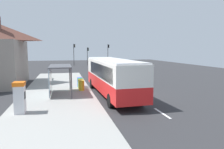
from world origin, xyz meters
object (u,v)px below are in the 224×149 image
object	(u,v)px
bus_shelter	(57,72)
recycling_bin_orange	(81,84)
sedan_near	(98,63)
recycling_bin_green	(80,83)
recycling_bin_yellow	(82,85)
traffic_light_near_side	(108,51)
white_van	(102,62)
bus	(112,75)
recycling_bin_blue	(80,82)
traffic_light_far_side	(74,51)
traffic_light_median	(88,53)
ticket_machine	(20,97)

from	to	relation	value
bus_shelter	recycling_bin_orange	bearing A→B (deg)	41.16
recycling_bin_orange	sedan_near	bearing A→B (deg)	77.18
sedan_near	recycling_bin_green	world-z (taller)	sedan_near
recycling_bin_yellow	traffic_light_near_side	distance (m)	34.39
recycling_bin_yellow	white_van	bearing A→B (deg)	75.14
recycling_bin_yellow	bus	bearing A→B (deg)	-39.09
traffic_light_near_side	bus_shelter	world-z (taller)	traffic_light_near_side
recycling_bin_yellow	sedan_near	bearing A→B (deg)	77.48
bus	recycling_bin_orange	distance (m)	3.87
recycling_bin_yellow	recycling_bin_blue	xyz separation A→B (m)	(0.00, 2.10, 0.00)
recycling_bin_green	traffic_light_far_side	distance (m)	32.42
recycling_bin_blue	traffic_light_near_side	bearing A→B (deg)	72.51
traffic_light_median	traffic_light_far_side	bearing A→B (deg)	-167.16
recycling_bin_blue	traffic_light_near_side	xyz separation A→B (m)	(9.70, 30.77, 2.87)
recycling_bin_yellow	bus_shelter	world-z (taller)	bus_shelter
bus	white_van	bearing A→B (deg)	81.49
recycling_bin_green	traffic_light_far_side	size ratio (longest dim) A/B	0.18
ticket_machine	traffic_light_far_side	bearing A→B (deg)	82.35
bus	recycling_bin_blue	world-z (taller)	bus
ticket_machine	traffic_light_far_side	distance (m)	40.38
sedan_near	traffic_light_far_side	distance (m)	7.51
recycling_bin_yellow	recycling_bin_green	xyz separation A→B (m)	(0.00, 1.40, 0.00)
ticket_machine	traffic_light_far_side	xyz separation A→B (m)	(5.37, 39.95, 2.41)
traffic_light_far_side	sedan_near	bearing A→B (deg)	-39.19
traffic_light_far_side	traffic_light_near_side	bearing A→B (deg)	-5.31
recycling_bin_orange	recycling_bin_blue	size ratio (longest dim) A/B	1.00
recycling_bin_orange	recycling_bin_blue	bearing A→B (deg)	90.00
recycling_bin_yellow	recycling_bin_blue	size ratio (longest dim) A/B	1.00
white_van	recycling_bin_green	bearing A→B (deg)	-105.73
white_van	recycling_bin_orange	distance (m)	24.28
recycling_bin_yellow	recycling_bin_green	world-z (taller)	same
recycling_bin_yellow	traffic_light_far_side	size ratio (longest dim) A/B	0.18
sedan_near	ticket_machine	xyz separation A→B (m)	(-10.77, -35.55, 0.38)
ticket_machine	recycling_bin_orange	size ratio (longest dim) A/B	2.04
recycling_bin_green	ticket_machine	bearing A→B (deg)	-119.09
sedan_near	recycling_bin_green	xyz separation A→B (m)	(-6.50, -27.86, -0.14)
recycling_bin_yellow	recycling_bin_orange	world-z (taller)	same
ticket_machine	bus_shelter	xyz separation A→B (m)	(2.06, 5.05, 0.93)
bus	sedan_near	size ratio (longest dim) A/B	2.51
recycling_bin_orange	bus_shelter	distance (m)	3.27
traffic_light_near_side	bus	bearing A→B (deg)	-101.67
recycling_bin_green	traffic_light_median	size ratio (longest dim) A/B	0.21
ticket_machine	recycling_bin_green	bearing A→B (deg)	60.91
sedan_near	bus_shelter	xyz separation A→B (m)	(-8.71, -30.50, 1.31)
recycling_bin_blue	ticket_machine	bearing A→B (deg)	-117.01
ticket_machine	recycling_bin_orange	world-z (taller)	ticket_machine
bus	sedan_near	bearing A→B (deg)	82.69
white_van	sedan_near	distance (m)	5.18
bus	traffic_light_far_side	size ratio (longest dim) A/B	2.05
bus_shelter	recycling_bin_yellow	bearing A→B (deg)	29.15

